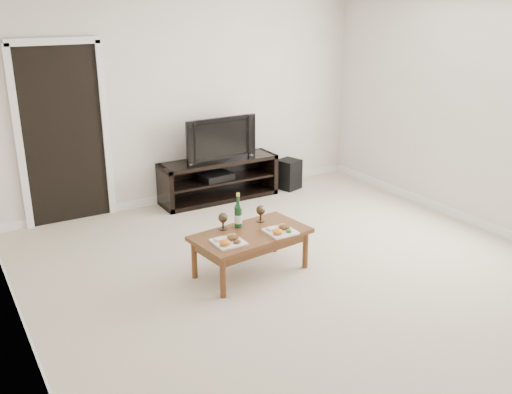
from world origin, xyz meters
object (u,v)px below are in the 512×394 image
Objects in this scene: television at (218,138)px; coffee_table at (251,253)px; subwoofer at (289,174)px; media_console at (219,179)px.

coffee_table is (-0.71, -2.07, -0.62)m from television.
subwoofer is 0.38× the size of coffee_table.
coffee_table is at bearing -148.81° from subwoofer.
subwoofer is at bearing -4.87° from media_console.
subwoofer is at bearing -7.02° from television.
media_console reaches higher than subwoofer.
media_console is 2.19m from coffee_table.
coffee_table reaches higher than subwoofer.
television reaches higher than coffee_table.
media_console is at bearing -2.15° from television.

